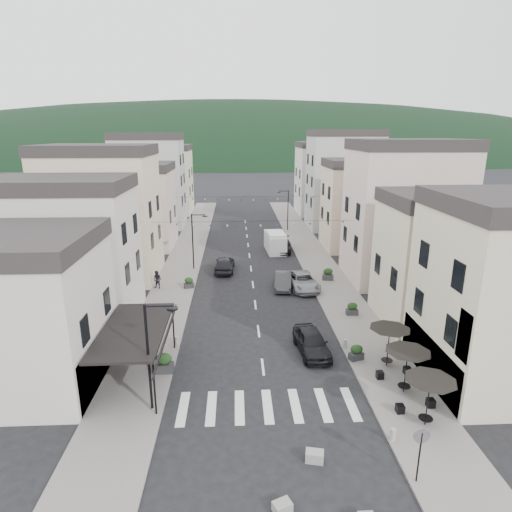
# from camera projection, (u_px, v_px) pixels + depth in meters

# --- Properties ---
(ground) EXTENTS (700.00, 700.00, 0.00)m
(ground) POSITION_uv_depth(u_px,v_px,m) (271.00, 431.00, 20.93)
(ground) COLOR black
(ground) RESTS_ON ground
(sidewalk_left) EXTENTS (4.00, 76.00, 0.12)m
(sidewalk_left) POSITION_uv_depth(u_px,v_px,m) (187.00, 254.00, 51.25)
(sidewalk_left) COLOR slate
(sidewalk_left) RESTS_ON ground
(sidewalk_right) EXTENTS (4.00, 76.00, 0.12)m
(sidewalk_right) POSITION_uv_depth(u_px,v_px,m) (311.00, 252.00, 51.95)
(sidewalk_right) COLOR slate
(sidewalk_right) RESTS_ON ground
(hill_backdrop) EXTENTS (640.00, 360.00, 70.00)m
(hill_backdrop) POSITION_uv_depth(u_px,v_px,m) (237.00, 152.00, 308.66)
(hill_backdrop) COLOR black
(hill_backdrop) RESTS_ON ground
(boutique_awning) EXTENTS (3.77, 7.50, 3.28)m
(boutique_awning) POSITION_uv_depth(u_px,v_px,m) (138.00, 331.00, 24.52)
(boutique_awning) COLOR black
(boutique_awning) RESTS_ON ground
(buildings_row_left) EXTENTS (10.20, 54.16, 14.00)m
(buildings_row_left) POSITION_uv_depth(u_px,v_px,m) (134.00, 197.00, 54.75)
(buildings_row_left) COLOR beige
(buildings_row_left) RESTS_ON ground
(buildings_row_right) EXTENTS (10.20, 54.16, 14.50)m
(buildings_row_right) POSITION_uv_depth(u_px,v_px,m) (360.00, 195.00, 54.93)
(buildings_row_right) COLOR beige
(buildings_row_right) RESTS_ON ground
(cafe_terrace) EXTENTS (2.50, 8.10, 2.53)m
(cafe_terrace) POSITION_uv_depth(u_px,v_px,m) (407.00, 356.00, 23.31)
(cafe_terrace) COLOR black
(cafe_terrace) RESTS_ON ground
(streetlamp_left_near) EXTENTS (1.70, 0.56, 6.00)m
(streetlamp_left_near) POSITION_uv_depth(u_px,v_px,m) (153.00, 347.00, 21.54)
(streetlamp_left_near) COLOR black
(streetlamp_left_near) RESTS_ON ground
(streetlamp_left_far) EXTENTS (1.70, 0.56, 6.00)m
(streetlamp_left_far) POSITION_uv_depth(u_px,v_px,m) (195.00, 236.00, 44.56)
(streetlamp_left_far) COLOR black
(streetlamp_left_far) RESTS_ON ground
(streetlamp_right_far) EXTENTS (1.70, 0.56, 6.00)m
(streetlamp_right_far) POSITION_uv_depth(u_px,v_px,m) (286.00, 206.00, 62.37)
(streetlamp_right_far) COLOR black
(streetlamp_right_far) RESTS_ON ground
(traffic_sign) EXTENTS (0.70, 0.07, 2.70)m
(traffic_sign) POSITION_uv_depth(u_px,v_px,m) (421.00, 445.00, 17.30)
(traffic_sign) COLOR black
(traffic_sign) RESTS_ON ground
(bollards) EXTENTS (11.66, 10.26, 0.60)m
(bollards) POSITION_uv_depth(u_px,v_px,m) (263.00, 365.00, 26.08)
(bollards) COLOR gray
(bollards) RESTS_ON ground
(bunting_near) EXTENTS (19.00, 0.28, 0.62)m
(bunting_near) POSITION_uv_depth(u_px,v_px,m) (252.00, 225.00, 40.45)
(bunting_near) COLOR black
(bunting_near) RESTS_ON ground
(bunting_far) EXTENTS (19.00, 0.28, 0.62)m
(bunting_far) POSITION_uv_depth(u_px,v_px,m) (247.00, 199.00, 55.80)
(bunting_far) COLOR black
(bunting_far) RESTS_ON ground
(parked_car_a) EXTENTS (2.27, 4.70, 1.55)m
(parked_car_a) POSITION_uv_depth(u_px,v_px,m) (312.00, 342.00, 28.22)
(parked_car_a) COLOR black
(parked_car_a) RESTS_ON ground
(parked_car_b) EXTENTS (2.04, 4.48, 1.43)m
(parked_car_b) POSITION_uv_depth(u_px,v_px,m) (283.00, 281.00, 40.03)
(parked_car_b) COLOR #303033
(parked_car_b) RESTS_ON ground
(parked_car_c) EXTENTS (2.96, 5.47, 1.46)m
(parked_car_c) POSITION_uv_depth(u_px,v_px,m) (303.00, 281.00, 39.85)
(parked_car_c) COLOR gray
(parked_car_c) RESTS_ON ground
(parked_car_d) EXTENTS (2.53, 5.25, 1.47)m
(parked_car_d) POSITION_uv_depth(u_px,v_px,m) (282.00, 245.00, 52.33)
(parked_car_d) COLOR black
(parked_car_d) RESTS_ON ground
(parked_car_e) EXTENTS (2.17, 4.89, 1.63)m
(parked_car_e) POSITION_uv_depth(u_px,v_px,m) (225.00, 264.00, 44.81)
(parked_car_e) COLOR black
(parked_car_e) RESTS_ON ground
(delivery_van) EXTENTS (2.39, 5.34, 2.50)m
(delivery_van) POSITION_uv_depth(u_px,v_px,m) (275.00, 242.00, 52.20)
(delivery_van) COLOR white
(delivery_van) RESTS_ON ground
(pedestrian_a) EXTENTS (0.82, 0.74, 1.89)m
(pedestrian_a) POSITION_uv_depth(u_px,v_px,m) (131.00, 336.00, 28.34)
(pedestrian_a) COLOR black
(pedestrian_a) RESTS_ON sidewalk_left
(pedestrian_b) EXTENTS (1.00, 0.90, 1.71)m
(pedestrian_b) POSITION_uv_depth(u_px,v_px,m) (157.00, 280.00, 39.48)
(pedestrian_b) COLOR black
(pedestrian_b) RESTS_ON sidewalk_left
(concrete_block_a) EXTENTS (0.89, 0.66, 0.50)m
(concrete_block_a) POSITION_uv_depth(u_px,v_px,m) (315.00, 456.00, 18.98)
(concrete_block_a) COLOR gray
(concrete_block_a) RESTS_ON ground
(concrete_block_c) EXTENTS (0.84, 0.74, 0.40)m
(concrete_block_c) POSITION_uv_depth(u_px,v_px,m) (282.00, 507.00, 16.48)
(concrete_block_c) COLOR gray
(concrete_block_c) RESTS_ON ground
(planter_la) EXTENTS (1.12, 0.63, 1.25)m
(planter_la) POSITION_uv_depth(u_px,v_px,m) (164.00, 363.00, 25.73)
(planter_la) COLOR #29292B
(planter_la) RESTS_ON sidewalk_left
(planter_lb) EXTENTS (1.00, 0.70, 1.01)m
(planter_lb) POSITION_uv_depth(u_px,v_px,m) (189.00, 283.00, 39.77)
(planter_lb) COLOR #28282A
(planter_lb) RESTS_ON sidewalk_left
(planter_ra) EXTENTS (1.02, 0.77, 1.02)m
(planter_ra) POSITION_uv_depth(u_px,v_px,m) (356.00, 352.00, 27.19)
(planter_ra) COLOR #29282B
(planter_ra) RESTS_ON sidewalk_right
(planter_rb) EXTENTS (0.92, 0.51, 1.02)m
(planter_rb) POSITION_uv_depth(u_px,v_px,m) (352.00, 309.00, 33.90)
(planter_rb) COLOR #2D2D30
(planter_rb) RESTS_ON sidewalk_right
(planter_rc) EXTENTS (1.15, 0.76, 1.19)m
(planter_rc) POSITION_uv_depth(u_px,v_px,m) (328.00, 274.00, 41.88)
(planter_rc) COLOR #323235
(planter_rc) RESTS_ON sidewalk_right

